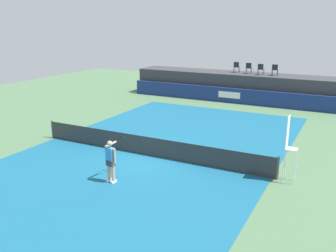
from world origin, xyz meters
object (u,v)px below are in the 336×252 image
object	(u,v)px
net_post_far	(278,168)
spectator_chair_center	(261,69)
net_post_near	(52,129)
tennis_ball	(194,150)
spectator_chair_right	(275,69)
umpire_chair	(289,144)
tennis_player	(111,160)
spectator_chair_left	(249,68)
spectator_chair_far_left	(237,67)

from	to	relation	value
net_post_far	spectator_chair_center	bearing A→B (deg)	106.69
net_post_near	spectator_chair_center	bearing A→B (deg)	62.05
net_post_near	tennis_ball	bearing A→B (deg)	11.61
spectator_chair_center	spectator_chair_right	world-z (taller)	same
umpire_chair	spectator_chair_right	bearing A→B (deg)	103.99
net_post_near	tennis_player	distance (m)	7.27
net_post_far	umpire_chair	bearing A→B (deg)	0.58
spectator_chair_center	tennis_player	world-z (taller)	spectator_chair_center
tennis_ball	spectator_chair_right	bearing A→B (deg)	85.49
umpire_chair	tennis_ball	bearing A→B (deg)	161.28
spectator_chair_left	spectator_chair_right	bearing A→B (deg)	-4.73
tennis_player	umpire_chair	bearing A→B (deg)	27.87
spectator_chair_center	net_post_far	distance (m)	15.75
tennis_ball	net_post_far	bearing A→B (deg)	-20.13
spectator_chair_center	net_post_far	xyz separation A→B (m)	(4.48, -14.94, -2.19)
spectator_chair_right	spectator_chair_far_left	bearing A→B (deg)	172.88
spectator_chair_center	net_post_near	distance (m)	17.05
net_post_far	spectator_chair_left	bearing A→B (deg)	109.96
spectator_chair_right	net_post_far	distance (m)	15.58
spectator_chair_right	spectator_chair_left	bearing A→B (deg)	175.27
spectator_chair_center	tennis_ball	xyz separation A→B (m)	(0.02, -13.30, -2.66)
spectator_chair_center	net_post_far	size ratio (longest dim) A/B	0.89
net_post_near	net_post_far	distance (m)	12.40
spectator_chair_left	tennis_ball	xyz separation A→B (m)	(1.08, -13.59, -2.66)
spectator_chair_right	net_post_far	world-z (taller)	spectator_chair_right
spectator_chair_far_left	spectator_chair_left	bearing A→B (deg)	-11.69
umpire_chair	tennis_player	world-z (taller)	umpire_chair
net_post_far	tennis_ball	distance (m)	4.77
spectator_chair_left	spectator_chair_center	xyz separation A→B (m)	(1.05, -0.29, 0.00)
spectator_chair_right	net_post_near	xyz separation A→B (m)	(-9.01, -15.05, -2.19)
net_post_far	tennis_ball	size ratio (longest dim) A/B	14.71
spectator_chair_far_left	spectator_chair_center	distance (m)	2.21
spectator_chair_far_left	spectator_chair_left	xyz separation A→B (m)	(1.10, -0.23, 0.00)
net_post_far	tennis_ball	xyz separation A→B (m)	(-4.45, 1.63, -0.46)
net_post_near	tennis_ball	size ratio (longest dim) A/B	14.71
spectator_chair_far_left	tennis_player	distance (m)	18.88
spectator_chair_left	net_post_far	world-z (taller)	spectator_chair_left
spectator_chair_left	spectator_chair_center	bearing A→B (deg)	-15.37
net_post_near	tennis_player	bearing A→B (deg)	-27.33
spectator_chair_center	net_post_far	bearing A→B (deg)	-73.31
spectator_chair_far_left	umpire_chair	distance (m)	16.99
net_post_far	tennis_player	xyz separation A→B (m)	(-5.95, -3.33, 0.46)
spectator_chair_far_left	net_post_far	distance (m)	16.96
spectator_chair_far_left	net_post_far	world-z (taller)	spectator_chair_far_left
spectator_chair_center	net_post_far	world-z (taller)	spectator_chair_center
umpire_chair	net_post_far	size ratio (longest dim) A/B	2.76
spectator_chair_left	net_post_far	size ratio (longest dim) A/B	0.89
umpire_chair	net_post_far	xyz separation A→B (m)	(-0.35, -0.00, -1.09)
tennis_player	tennis_ball	xyz separation A→B (m)	(1.50, 4.96, -0.92)
spectator_chair_left	net_post_far	xyz separation A→B (m)	(5.53, -15.22, -2.19)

